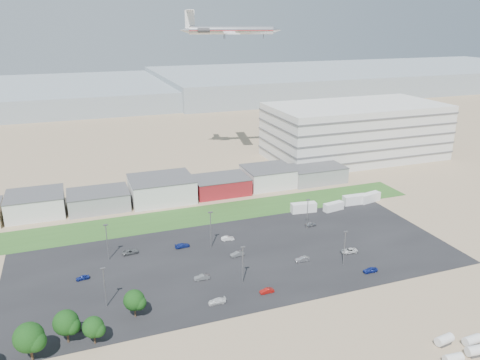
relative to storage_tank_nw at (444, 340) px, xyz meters
name	(u,v)px	position (x,y,z in m)	size (l,w,h in m)	color
ground	(248,301)	(-31.29, 27.82, -1.13)	(700.00, 700.00, 0.00)	#927C5D
parking_lot	(239,258)	(-26.29, 47.82, -1.12)	(120.00, 50.00, 0.01)	black
grass_strip	(191,217)	(-31.29, 79.82, -1.12)	(160.00, 16.00, 0.02)	#2F5B22
hills_backdrop	(159,90)	(8.71, 342.82, 3.37)	(700.00, 200.00, 9.00)	gray
building_row	(130,193)	(-48.29, 98.82, 2.87)	(170.00, 20.00, 8.00)	silver
parking_garage	(355,131)	(58.71, 122.82, 11.37)	(80.00, 40.00, 25.00)	silver
storage_tank_nw	(444,340)	(0.00, 0.00, 0.00)	(3.76, 1.88, 2.25)	silver
storage_tank_ne	(472,340)	(5.14, -2.00, -0.01)	(3.73, 1.87, 2.24)	silver
storage_tank_sw	(453,358)	(-2.38, -4.90, -0.04)	(3.61, 1.81, 2.17)	silver
storage_tank_se	(476,350)	(3.35, -4.66, 0.02)	(3.81, 1.90, 2.28)	silver
box_trailer_a	(304,208)	(5.29, 70.63, 0.48)	(8.59, 2.68, 3.22)	silver
box_trailer_b	(334,206)	(15.57, 68.45, 0.25)	(7.34, 2.29, 2.75)	silver
box_trailer_c	(355,200)	(25.62, 70.96, 0.49)	(8.62, 2.69, 3.23)	silver
box_trailer_d	(370,197)	(31.84, 71.03, 0.46)	(8.44, 2.64, 3.16)	silver
tree_left	(29,340)	(-77.13, 23.34, 3.46)	(6.11, 6.11, 9.17)	black
tree_mid	(66,325)	(-70.59, 26.62, 2.96)	(5.45, 5.45, 8.18)	black
tree_right	(93,329)	(-65.59, 24.34, 2.31)	(4.58, 4.58, 6.87)	black
tree_near	(134,302)	(-56.68, 30.57, 2.57)	(4.93, 4.93, 7.39)	black
lightpole_front_l	(105,287)	(-62.24, 36.82, 3.77)	(1.15, 0.48, 9.80)	slate
lightpole_front_m	(243,265)	(-29.70, 35.66, 3.80)	(1.16, 0.48, 9.86)	slate
lightpole_front_r	(344,248)	(-1.56, 34.80, 3.73)	(1.14, 0.48, 9.71)	slate
lightpole_back_l	(107,242)	(-59.66, 59.22, 4.03)	(1.21, 0.51, 10.32)	slate
lightpole_back_m	(211,230)	(-31.54, 56.55, 4.33)	(1.28, 0.53, 10.91)	slate
lightpole_back_r	(307,214)	(-0.13, 58.06, 3.81)	(1.16, 0.48, 9.86)	slate
airliner	(231,30)	(2.94, 137.21, 56.31)	(43.70, 29.79, 12.91)	silver
parked_car_0	(349,251)	(3.63, 40.06, -0.49)	(2.12, 4.60, 1.28)	silver
parked_car_1	(302,259)	(-10.85, 40.14, -0.47)	(1.38, 3.96, 1.31)	#A5A5AA
parked_car_2	(370,270)	(2.87, 29.03, -0.47)	(1.55, 3.84, 1.31)	navy
parked_car_3	(217,301)	(-38.35, 29.28, -0.53)	(1.68, 4.12, 1.20)	silver
parked_car_4	(202,277)	(-38.77, 40.52, -0.48)	(1.37, 3.92, 1.29)	#595B5E
parked_car_5	(83,278)	(-66.81, 50.79, -0.57)	(1.32, 3.29, 1.12)	navy
parked_car_6	(182,245)	(-39.28, 59.29, -0.51)	(1.74, 4.28, 1.24)	navy
parked_car_7	(237,254)	(-26.31, 49.02, -0.48)	(1.36, 3.91, 1.29)	#595B5E
parked_car_8	(311,224)	(2.05, 59.53, -0.51)	(1.45, 3.60, 1.23)	#A5A5AA
parked_car_9	(130,252)	(-53.74, 60.51, -0.50)	(2.07, 4.48, 1.24)	#595B5E
parked_car_10	(85,326)	(-67.26, 30.15, -0.56)	(1.58, 3.89, 1.13)	#595B5E
parked_car_11	(228,238)	(-25.66, 59.11, -0.50)	(1.32, 3.80, 1.25)	silver
parked_car_13	(267,291)	(-25.92, 29.33, -0.55)	(1.21, 3.47, 1.14)	maroon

